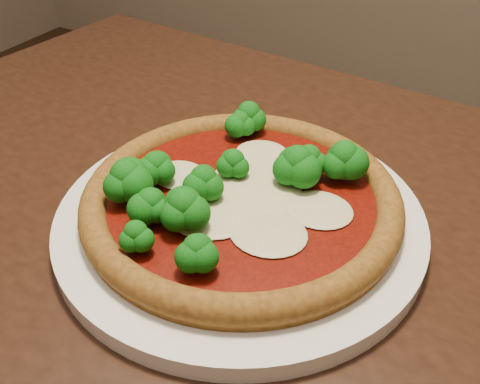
% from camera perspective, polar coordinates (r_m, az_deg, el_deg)
% --- Properties ---
extents(dining_table, '(1.16, 0.84, 0.75)m').
position_cam_1_polar(dining_table, '(0.61, 0.88, -10.47)').
color(dining_table, black).
rests_on(dining_table, floor).
extents(plate, '(0.35, 0.35, 0.02)m').
position_cam_1_polar(plate, '(0.51, 0.00, -2.77)').
color(plate, white).
rests_on(plate, dining_table).
extents(pizza, '(0.30, 0.30, 0.06)m').
position_cam_1_polar(pizza, '(0.50, -0.11, -0.17)').
color(pizza, brown).
rests_on(pizza, plate).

